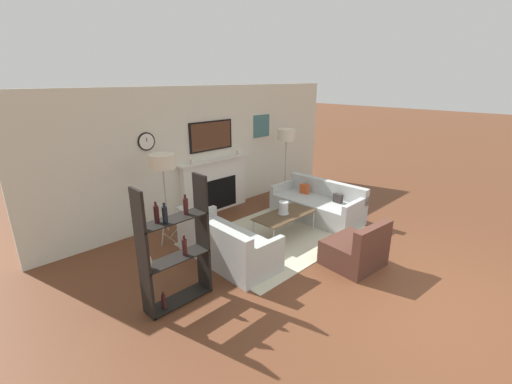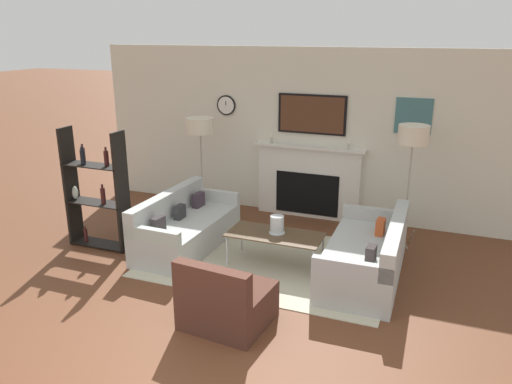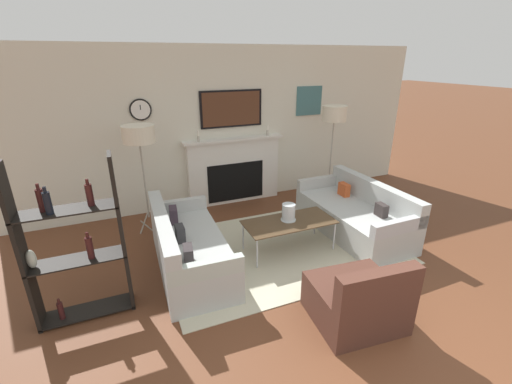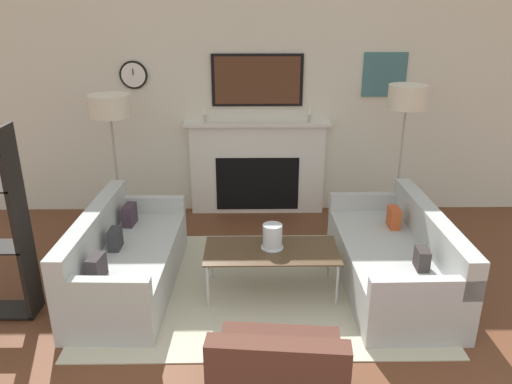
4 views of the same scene
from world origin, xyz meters
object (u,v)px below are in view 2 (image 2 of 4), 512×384
object	(u,v)px
couch_left	(185,228)
shelf_unit	(96,192)
couch_right	(367,257)
floor_lamp_left	(200,127)
hurricane_candle	(277,225)
armchair	(226,302)
floor_lamp_right	(413,136)
coffee_table	(275,236)

from	to	relation	value
couch_left	shelf_unit	distance (m)	1.33
couch_right	floor_lamp_left	bearing A→B (deg)	157.46
hurricane_candle	floor_lamp_left	world-z (taller)	floor_lamp_left
armchair	floor_lamp_right	world-z (taller)	floor_lamp_right
couch_right	coffee_table	distance (m)	1.18
couch_left	coffee_table	size ratio (longest dim) A/B	1.48
couch_left	floor_lamp_left	bearing A→B (deg)	105.42
couch_right	armchair	size ratio (longest dim) A/B	2.10
armchair	shelf_unit	xyz separation A→B (m)	(-2.51, 1.18, 0.55)
couch_left	shelf_unit	world-z (taller)	shelf_unit
couch_left	floor_lamp_left	xyz separation A→B (m)	(-0.33, 1.19, 1.22)
coffee_table	shelf_unit	distance (m)	2.58
couch_left	shelf_unit	bearing A→B (deg)	-161.07
floor_lamp_left	floor_lamp_right	distance (m)	3.20
couch_right	floor_lamp_right	size ratio (longest dim) A/B	1.09
couch_right	armchair	distance (m)	1.98
floor_lamp_left	shelf_unit	distance (m)	1.92
coffee_table	floor_lamp_right	xyz separation A→B (m)	(1.50, 1.28, 1.17)
armchair	floor_lamp_right	bearing A→B (deg)	61.21
floor_lamp_right	shelf_unit	size ratio (longest dim) A/B	1.03
hurricane_candle	couch_right	bearing A→B (deg)	2.06
armchair	coffee_table	size ratio (longest dim) A/B	0.73
couch_left	coffee_table	bearing A→B (deg)	-3.64
floor_lamp_left	shelf_unit	size ratio (longest dim) A/B	0.98
couch_left	couch_right	size ratio (longest dim) A/B	0.96
shelf_unit	hurricane_candle	bearing A→B (deg)	7.95
coffee_table	couch_right	bearing A→B (deg)	4.22
couch_right	floor_lamp_right	bearing A→B (deg)	74.54
floor_lamp_left	hurricane_candle	bearing A→B (deg)	-35.85
coffee_table	floor_lamp_right	bearing A→B (deg)	40.39
couch_right	coffee_table	world-z (taller)	couch_right
couch_right	hurricane_candle	xyz separation A→B (m)	(-1.16, -0.04, 0.27)
armchair	floor_lamp_left	world-z (taller)	floor_lamp_left
hurricane_candle	shelf_unit	bearing A→B (deg)	-172.05
coffee_table	floor_lamp_left	size ratio (longest dim) A/B	0.75
armchair	coffee_table	world-z (taller)	armchair
floor_lamp_left	coffee_table	bearing A→B (deg)	-36.96
couch_right	floor_lamp_left	xyz separation A→B (m)	(-2.87, 1.19, 1.22)
couch_left	armchair	bearing A→B (deg)	-49.43
armchair	hurricane_candle	xyz separation A→B (m)	(0.03, 1.54, 0.28)
couch_left	floor_lamp_left	distance (m)	1.73
couch_left	floor_lamp_left	world-z (taller)	floor_lamp_left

